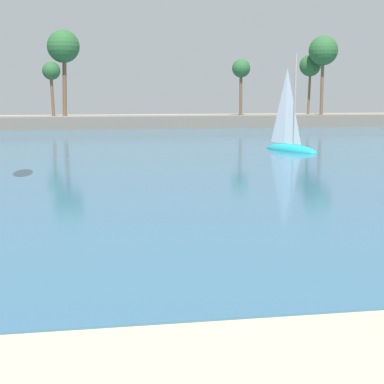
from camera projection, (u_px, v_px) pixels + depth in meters
sea at (94, 137)px, 66.41m from camera, size 220.00×110.26×0.06m
palm_headland at (89, 103)px, 80.35m from camera, size 99.34×6.60×13.47m
sailboat_mid_bay at (290, 142)px, 50.62m from camera, size 4.18×6.33×8.87m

